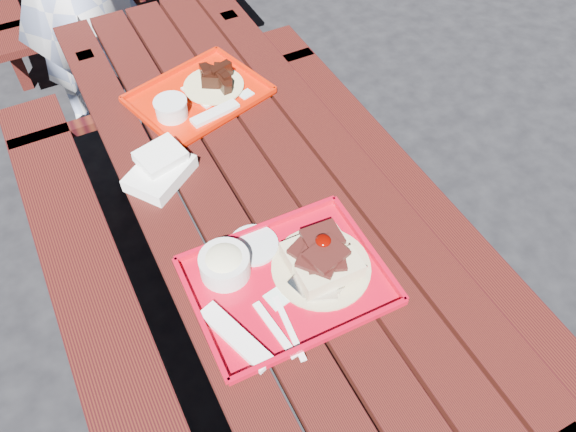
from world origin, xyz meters
name	(u,v)px	position (x,y,z in m)	size (l,w,h in m)	color
ground	(271,317)	(0.00, 0.00, 0.00)	(60.00, 60.00, 0.00)	black
picnic_table_near	(267,234)	(0.00, 0.00, 0.56)	(1.41, 2.40, 0.75)	#3B130B
near_tray	(283,270)	(-0.08, -0.28, 0.79)	(0.52, 0.43, 0.16)	#B2051B
far_tray	(198,96)	(-0.01, 0.51, 0.77)	(0.51, 0.45, 0.07)	red
white_cloth	(160,168)	(-0.25, 0.22, 0.78)	(0.25, 0.23, 0.08)	white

